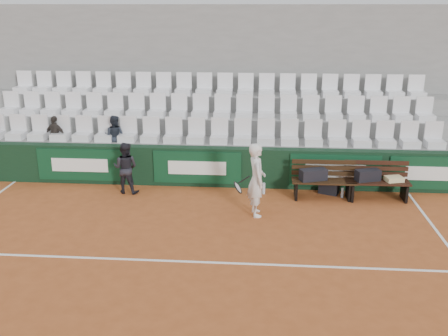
# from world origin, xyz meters

# --- Properties ---
(ground) EXTENTS (80.00, 80.00, 0.00)m
(ground) POSITION_xyz_m (0.00, 0.00, 0.00)
(ground) COLOR #A85226
(ground) RESTS_ON ground
(court_baseline) EXTENTS (18.00, 0.06, 0.01)m
(court_baseline) POSITION_xyz_m (0.00, 0.00, 0.00)
(court_baseline) COLOR white
(court_baseline) RESTS_ON ground
(back_barrier) EXTENTS (18.00, 0.34, 1.00)m
(back_barrier) POSITION_xyz_m (0.07, 3.99, 0.50)
(back_barrier) COLOR black
(back_barrier) RESTS_ON ground
(grandstand_tier_front) EXTENTS (18.00, 0.95, 1.00)m
(grandstand_tier_front) POSITION_xyz_m (0.00, 4.62, 0.50)
(grandstand_tier_front) COLOR gray
(grandstand_tier_front) RESTS_ON ground
(grandstand_tier_mid) EXTENTS (18.00, 0.95, 1.45)m
(grandstand_tier_mid) POSITION_xyz_m (0.00, 5.58, 0.72)
(grandstand_tier_mid) COLOR gray
(grandstand_tier_mid) RESTS_ON ground
(grandstand_tier_back) EXTENTS (18.00, 0.95, 1.90)m
(grandstand_tier_back) POSITION_xyz_m (0.00, 6.53, 0.95)
(grandstand_tier_back) COLOR gray
(grandstand_tier_back) RESTS_ON ground
(grandstand_rear_wall) EXTENTS (18.00, 0.30, 4.40)m
(grandstand_rear_wall) POSITION_xyz_m (0.00, 7.15, 2.20)
(grandstand_rear_wall) COLOR gray
(grandstand_rear_wall) RESTS_ON ground
(seat_row_front) EXTENTS (11.90, 0.44, 0.63)m
(seat_row_front) POSITION_xyz_m (0.00, 4.45, 1.31)
(seat_row_front) COLOR silver
(seat_row_front) RESTS_ON grandstand_tier_front
(seat_row_mid) EXTENTS (11.90, 0.44, 0.63)m
(seat_row_mid) POSITION_xyz_m (0.00, 5.40, 1.77)
(seat_row_mid) COLOR silver
(seat_row_mid) RESTS_ON grandstand_tier_mid
(seat_row_back) EXTENTS (11.90, 0.44, 0.63)m
(seat_row_back) POSITION_xyz_m (0.00, 6.35, 2.21)
(seat_row_back) COLOR white
(seat_row_back) RESTS_ON grandstand_tier_back
(bench_left) EXTENTS (1.50, 0.56, 0.45)m
(bench_left) POSITION_xyz_m (2.88, 3.31, 0.23)
(bench_left) COLOR black
(bench_left) RESTS_ON ground
(bench_right) EXTENTS (1.50, 0.56, 0.45)m
(bench_right) POSITION_xyz_m (4.12, 3.35, 0.23)
(bench_right) COLOR black
(bench_right) RESTS_ON ground
(sports_bag_left) EXTENTS (0.68, 0.46, 0.27)m
(sports_bag_left) POSITION_xyz_m (2.63, 3.32, 0.58)
(sports_bag_left) COLOR black
(sports_bag_left) RESTS_ON bench_left
(sports_bag_right) EXTENTS (0.62, 0.43, 0.26)m
(sports_bag_right) POSITION_xyz_m (3.90, 3.38, 0.58)
(sports_bag_right) COLOR black
(sports_bag_right) RESTS_ON bench_right
(towel) EXTENTS (0.45, 0.37, 0.11)m
(towel) POSITION_xyz_m (4.51, 3.38, 0.50)
(towel) COLOR beige
(towel) RESTS_ON bench_right
(sports_bag_ground) EXTENTS (0.53, 0.44, 0.28)m
(sports_bag_ground) POSITION_xyz_m (3.06, 3.65, 0.14)
(sports_bag_ground) COLOR black
(sports_bag_ground) RESTS_ON ground
(water_bottle_near) EXTENTS (0.08, 0.08, 0.28)m
(water_bottle_near) POSITION_xyz_m (1.47, 3.50, 0.14)
(water_bottle_near) COLOR silver
(water_bottle_near) RESTS_ON ground
(water_bottle_far) EXTENTS (0.07, 0.07, 0.25)m
(water_bottle_far) POSITION_xyz_m (3.34, 3.38, 0.12)
(water_bottle_far) COLOR silver
(water_bottle_far) RESTS_ON ground
(tennis_player) EXTENTS (0.74, 0.66, 1.62)m
(tennis_player) POSITION_xyz_m (1.30, 2.22, 0.81)
(tennis_player) COLOR silver
(tennis_player) RESTS_ON ground
(ball_kid) EXTENTS (0.67, 0.55, 1.27)m
(ball_kid) POSITION_xyz_m (-1.88, 3.34, 0.63)
(ball_kid) COLOR black
(ball_kid) RESTS_ON ground
(spectator_b) EXTENTS (0.67, 0.41, 1.07)m
(spectator_b) POSITION_xyz_m (-4.05, 4.50, 1.53)
(spectator_b) COLOR #2D2824
(spectator_b) RESTS_ON grandstand_tier_front
(spectator_c) EXTENTS (0.59, 0.48, 1.12)m
(spectator_c) POSITION_xyz_m (-2.46, 4.50, 1.56)
(spectator_c) COLOR #1F252F
(spectator_c) RESTS_ON grandstand_tier_front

